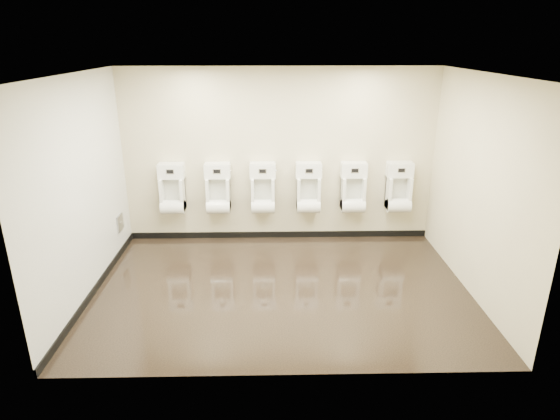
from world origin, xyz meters
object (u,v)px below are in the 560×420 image
Objects in this scene: urinal_2 at (263,192)px; urinal_5 at (399,191)px; urinal_1 at (218,192)px; urinal_4 at (353,191)px; urinal_0 at (172,192)px; access_panel at (120,223)px; urinal_3 at (308,191)px.

urinal_2 is 1.00× the size of urinal_5.
urinal_1 is 1.00× the size of urinal_4.
urinal_5 is (0.74, 0.00, 0.00)m from urinal_4.
urinal_2 is at bearing 0.00° from urinal_0.
access_panel is 0.31× the size of urinal_5.
access_panel is at bearing -164.74° from urinal_1.
urinal_0 and urinal_1 have the same top height.
urinal_1 is (0.74, 0.00, 0.00)m from urinal_0.
urinal_1 is 1.00× the size of urinal_2.
urinal_3 is 0.73m from urinal_4.
urinal_0 and urinal_5 have the same top height.
urinal_2 is at bearing 180.00° from urinal_4.
access_panel is at bearing -151.78° from urinal_0.
urinal_3 is at bearing 180.00° from urinal_5.
urinal_3 is at bearing 0.00° from urinal_2.
urinal_2 is at bearing 180.00° from urinal_3.
access_panel is at bearing -169.57° from urinal_2.
urinal_1 is at bearing 180.00° from urinal_5.
urinal_2 is 1.00× the size of urinal_4.
access_panel is at bearing -172.13° from urinal_3.
urinal_5 is at bearing 0.00° from urinal_3.
urinal_1 is at bearing 180.00° from urinal_4.
urinal_1 is 2.93m from urinal_5.
urinal_5 is (1.47, 0.00, 0.00)m from urinal_3.
urinal_1 is 2.19m from urinal_4.
urinal_1 and urinal_3 have the same top height.
urinal_1 is at bearing 15.26° from access_panel.
urinal_3 is 1.47m from urinal_5.
urinal_4 is at bearing 180.00° from urinal_5.
urinal_2 and urinal_4 have the same top height.
urinal_0 is 3.67m from urinal_5.
urinal_5 is (4.43, 0.41, 0.36)m from access_panel.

